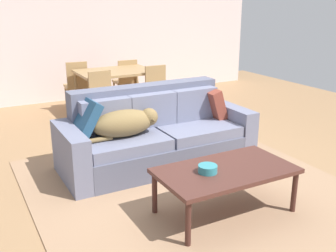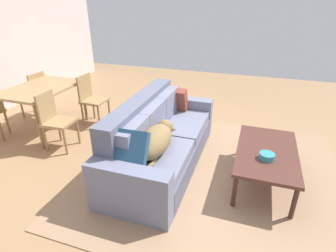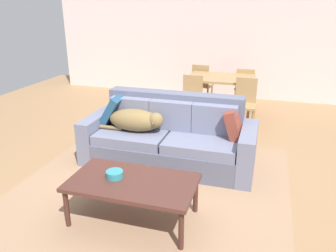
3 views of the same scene
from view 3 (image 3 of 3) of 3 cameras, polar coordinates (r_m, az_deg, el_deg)
The scene contains 14 objects.
ground_plane at distance 4.44m, azimuth 0.71°, elevation -7.77°, with size 10.00×10.00×0.00m, color #9C754F.
back_partition at distance 7.88m, azimuth 9.10°, elevation 14.72°, with size 8.00×0.12×2.70m, color silver.
area_rug at distance 4.07m, azimuth -2.83°, elevation -10.59°, with size 3.17×3.23×0.01m, color #A07B5B.
couch at distance 4.56m, azimuth 0.30°, elevation -2.10°, with size 2.30×0.92×0.93m.
dog_on_left_cushion at distance 4.49m, azimuth -5.37°, elevation 1.00°, with size 0.90×0.34×0.30m.
throw_pillow_by_left_arm at distance 4.79m, azimuth -9.34°, elevation 2.75°, with size 0.10×0.46×0.46m, color navy.
throw_pillow_by_right_arm at distance 4.35m, azimuth 11.28°, elevation 0.37°, with size 0.14×0.39×0.39m, color brown.
coffee_table at distance 3.36m, azimuth -6.07°, elevation -9.91°, with size 1.25×0.70×0.45m.
bowl_on_coffee_table at distance 3.40m, azimuth -9.11°, elevation -8.16°, with size 0.17×0.17×0.07m, color teal.
dining_table at distance 6.47m, azimuth 9.03°, elevation 7.65°, with size 1.24×0.90×0.77m.
dining_chair_near_left at distance 6.03m, azimuth 4.04°, elevation 4.85°, with size 0.42×0.42×0.87m.
dining_chair_near_right at distance 5.89m, azimuth 12.97°, elevation 4.08°, with size 0.41×0.41×0.89m.
dining_chair_far_left at distance 7.20m, azimuth 5.77°, elevation 7.38°, with size 0.44×0.44×0.88m.
dining_chair_far_right at distance 7.03m, azimuth 13.07°, elevation 6.59°, with size 0.43×0.43×0.86m.
Camera 3 is at (1.07, -3.77, 2.10)m, focal length 35.65 mm.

